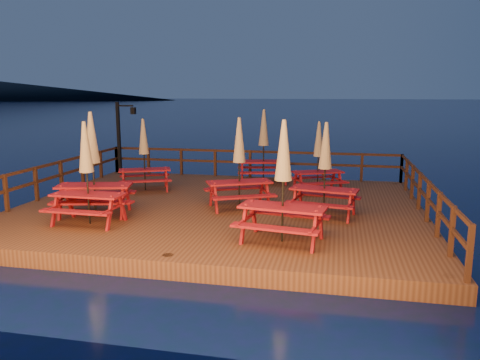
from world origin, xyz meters
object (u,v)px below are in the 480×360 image
(picnic_table_1, at_px, (87,171))
(picnic_table_2, at_px, (93,162))
(lamp_post, at_px, (122,131))
(picnic_table_0, at_px, (144,153))

(picnic_table_1, relative_size, picnic_table_2, 0.93)
(lamp_post, xyz_separation_m, picnic_table_2, (2.23, -6.43, -0.30))
(picnic_table_0, xyz_separation_m, picnic_table_2, (-0.03, -3.43, 0.19))
(picnic_table_0, distance_m, picnic_table_2, 3.43)
(lamp_post, relative_size, picnic_table_2, 1.04)
(lamp_post, distance_m, picnic_table_2, 6.81)
(lamp_post, height_order, picnic_table_1, lamp_post)
(picnic_table_1, bearing_deg, lamp_post, 110.24)
(lamp_post, bearing_deg, picnic_table_1, -70.92)
(picnic_table_1, distance_m, picnic_table_2, 0.90)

